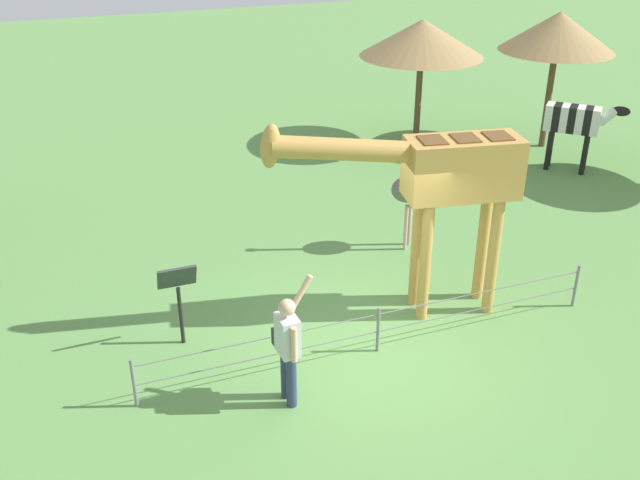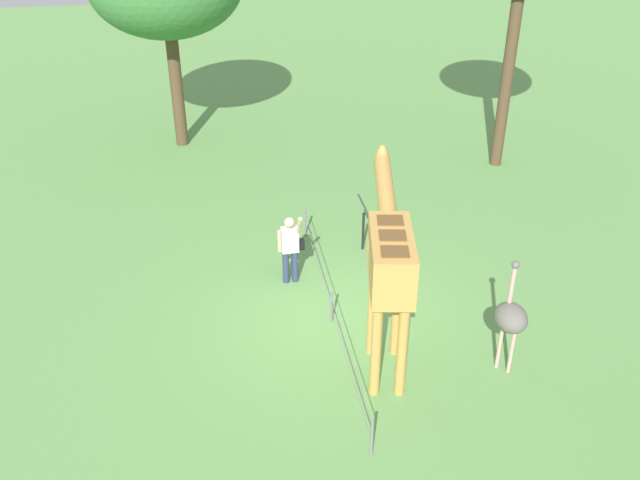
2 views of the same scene
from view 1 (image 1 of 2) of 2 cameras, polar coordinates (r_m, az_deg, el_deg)
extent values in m
plane|color=#60934C|center=(10.94, 4.16, -8.22)|extent=(60.00, 60.00, 0.00)
cylinder|color=#C69347|center=(11.14, 8.31, -1.81)|extent=(0.18, 0.18, 1.97)
cylinder|color=#C69347|center=(11.50, 7.64, -0.77)|extent=(0.18, 0.18, 1.97)
cylinder|color=#C69347|center=(11.51, 13.52, -1.30)|extent=(0.18, 0.18, 1.97)
cylinder|color=#C69347|center=(11.87, 12.71, -0.31)|extent=(0.18, 0.18, 1.97)
cube|color=#C69347|center=(10.90, 11.21, 5.63)|extent=(1.80, 0.99, 0.90)
cube|color=brown|center=(10.58, 8.88, 7.82)|extent=(0.43, 0.50, 0.02)
cube|color=brown|center=(10.75, 11.43, 7.91)|extent=(0.43, 0.50, 0.02)
cube|color=brown|center=(10.94, 13.90, 7.99)|extent=(0.43, 0.50, 0.02)
cylinder|color=#C69347|center=(10.27, 2.36, 7.15)|extent=(2.30, 0.73, 0.56)
ellipsoid|color=#C69347|center=(10.06, -3.95, 7.41)|extent=(0.39, 0.32, 0.67)
cylinder|color=brown|center=(9.94, -3.88, 8.28)|extent=(0.05, 0.05, 0.14)
cylinder|color=brown|center=(10.05, -4.08, 8.48)|extent=(0.05, 0.05, 0.14)
cylinder|color=navy|center=(9.73, -2.72, -10.44)|extent=(0.14, 0.14, 0.78)
cylinder|color=navy|center=(9.58, -2.28, -11.11)|extent=(0.14, 0.14, 0.78)
cube|color=silver|center=(9.26, -2.58, -7.52)|extent=(0.26, 0.37, 0.55)
sphere|color=#D8AD8C|center=(9.03, -2.64, -5.35)|extent=(0.22, 0.22, 0.22)
cylinder|color=#D8AD8C|center=(9.21, -1.59, -4.31)|extent=(0.36, 0.10, 0.51)
cylinder|color=#D8AD8C|center=(9.10, -2.07, -8.27)|extent=(0.08, 0.08, 0.50)
cube|color=black|center=(9.52, -3.33, -7.76)|extent=(0.13, 0.21, 0.24)
cylinder|color=black|center=(18.15, 20.25, 6.62)|extent=(0.12, 0.12, 0.95)
cylinder|color=black|center=(17.87, 20.16, 6.32)|extent=(0.12, 0.12, 0.95)
cylinder|color=black|center=(18.20, 17.75, 7.06)|extent=(0.12, 0.12, 0.95)
cylinder|color=black|center=(17.91, 17.62, 6.77)|extent=(0.12, 0.12, 0.95)
cube|color=silver|center=(17.83, 17.67, 9.32)|extent=(0.43, 0.43, 0.60)
cube|color=black|center=(17.81, 18.22, 9.22)|extent=(0.43, 0.43, 0.60)
cube|color=silver|center=(17.80, 18.77, 9.13)|extent=(0.43, 0.43, 0.60)
cube|color=black|center=(17.79, 19.32, 9.03)|extent=(0.43, 0.43, 0.60)
cube|color=silver|center=(17.78, 19.87, 8.94)|extent=(0.43, 0.43, 0.60)
cube|color=black|center=(17.77, 20.42, 8.84)|extent=(0.43, 0.43, 0.60)
cube|color=silver|center=(17.77, 20.97, 8.74)|extent=(0.43, 0.43, 0.60)
cylinder|color=silver|center=(17.72, 21.81, 9.06)|extent=(0.46, 0.45, 0.47)
ellipsoid|color=black|center=(17.68, 22.70, 9.37)|extent=(0.41, 0.41, 0.22)
cylinder|color=#CC9E93|center=(13.42, 6.79, 0.98)|extent=(0.07, 0.07, 0.90)
cylinder|color=#CC9E93|center=(13.62, 7.09, 1.36)|extent=(0.07, 0.07, 0.90)
ellipsoid|color=#66605B|center=(13.22, 7.12, 4.02)|extent=(0.70, 0.56, 0.49)
cylinder|color=#CC9E93|center=(12.95, 6.66, 6.17)|extent=(0.08, 0.08, 0.80)
sphere|color=#66605B|center=(12.80, 6.77, 8.06)|extent=(0.14, 0.14, 0.14)
cylinder|color=brown|center=(19.29, 17.59, 10.53)|extent=(0.16, 0.16, 2.44)
cone|color=#997A4C|center=(18.92, 18.31, 15.40)|extent=(2.77, 2.77, 0.93)
cylinder|color=brown|center=(18.84, 7.76, 10.87)|extent=(0.16, 0.16, 2.25)
cone|color=#997A4C|center=(18.47, 8.07, 15.55)|extent=(3.06, 3.06, 0.89)
cylinder|color=black|center=(10.89, -10.94, -5.89)|extent=(0.06, 0.06, 0.95)
cube|color=#333D38|center=(10.55, -11.25, -2.90)|extent=(0.56, 0.21, 0.38)
cylinder|color=slate|center=(12.33, 19.56, -3.44)|extent=(0.05, 0.05, 0.75)
cylinder|color=slate|center=(10.60, 4.62, -7.06)|extent=(0.05, 0.05, 0.75)
cylinder|color=slate|center=(9.87, -14.49, -10.91)|extent=(0.05, 0.05, 0.75)
cube|color=slate|center=(10.46, 4.67, -5.87)|extent=(7.00, 0.01, 0.01)
cube|color=slate|center=(10.62, 4.61, -7.23)|extent=(7.00, 0.01, 0.01)
camera|label=2|loc=(16.25, 54.74, 25.39)|focal=39.67mm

